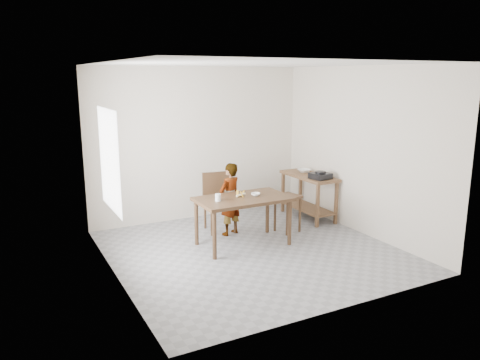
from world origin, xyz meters
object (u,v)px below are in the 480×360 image
stool (287,213)px  dining_chair (220,203)px  dining_table (243,221)px  prep_counter (308,196)px  child (230,199)px

stool → dining_chair: bearing=150.4°
dining_table → prep_counter: prep_counter is taller
child → stool: 1.00m
dining_chair → stool: 1.14m
child → dining_table: bearing=63.9°
dining_table → stool: (0.95, 0.22, -0.06)m
dining_table → prep_counter: 1.86m
child → dining_chair: (-0.07, 0.24, -0.11)m
dining_chair → stool: bearing=-21.6°
dining_table → dining_chair: dining_chair is taller
prep_counter → dining_table: bearing=-157.9°
dining_table → child: (0.04, 0.53, 0.22)m
dining_table → dining_chair: (-0.03, 0.77, 0.11)m
dining_table → prep_counter: bearing=22.1°
stool → prep_counter: bearing=32.1°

